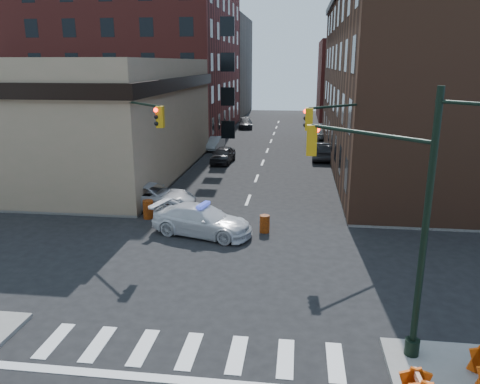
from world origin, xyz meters
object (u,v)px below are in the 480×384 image
(pickup, at_px, (151,196))
(pedestrian_b, at_px, (65,181))
(parked_car_wnear, at_px, (223,155))
(barrel_bank, at_px, (148,209))
(barricade_nw_a, at_px, (119,202))
(pedestrian_a, at_px, (93,195))
(police_car, at_px, (202,220))
(parked_car_wfar, at_px, (214,143))
(barrel_road, at_px, (265,224))
(parked_car_enear, at_px, (322,151))

(pickup, distance_m, pedestrian_b, 6.69)
(parked_car_wnear, bearing_deg, barrel_bank, -92.34)
(parked_car_wnear, xyz_separation_m, barricade_nw_a, (-3.93, -14.93, -0.12))
(barrel_bank, height_order, barricade_nw_a, barrel_bank)
(pickup, bearing_deg, barricade_nw_a, 124.09)
(pedestrian_a, bearing_deg, police_car, -9.34)
(pedestrian_b, bearing_deg, barrel_bank, -42.11)
(parked_car_wfar, distance_m, barricade_nw_a, 21.45)
(parked_car_wfar, xyz_separation_m, pedestrian_b, (-6.69, -18.69, 0.48))
(barrel_road, height_order, barrel_bank, barrel_bank)
(parked_car_wfar, relative_size, barrel_road, 4.22)
(barrel_road, bearing_deg, parked_car_wnear, 106.25)
(barrel_bank, bearing_deg, parked_car_wnear, 83.56)
(pickup, relative_size, barrel_road, 5.94)
(parked_car_wfar, relative_size, parked_car_enear, 0.82)
(pickup, bearing_deg, pedestrian_a, 122.34)
(parked_car_wnear, distance_m, barrel_road, 18.09)
(barrel_bank, bearing_deg, parked_car_wfar, 90.42)
(parked_car_wfar, bearing_deg, pickup, -86.23)
(pedestrian_b, height_order, barrel_road, pedestrian_b)
(pickup, height_order, parked_car_wfar, pickup)
(parked_car_wnear, height_order, parked_car_wfar, parked_car_wnear)
(pedestrian_a, xyz_separation_m, barricade_nw_a, (1.34, 0.58, -0.56))
(pickup, relative_size, parked_car_wfar, 1.41)
(barricade_nw_a, bearing_deg, parked_car_enear, 66.99)
(parked_car_enear, height_order, barrel_road, parked_car_enear)
(pickup, height_order, parked_car_wnear, pickup)
(barricade_nw_a, bearing_deg, police_car, -15.84)
(pedestrian_b, height_order, barricade_nw_a, pedestrian_b)
(police_car, relative_size, parked_car_enear, 1.12)
(pedestrian_b, bearing_deg, pedestrian_a, -57.93)
(barrel_road, xyz_separation_m, barricade_nw_a, (-9.00, 2.43, 0.13))
(barrel_road, bearing_deg, barrel_bank, 168.02)
(parked_car_wnear, bearing_deg, parked_car_enear, 20.80)
(police_car, height_order, parked_car_enear, parked_car_enear)
(barrel_road, relative_size, barrel_bank, 0.88)
(pedestrian_a, xyz_separation_m, barrel_road, (10.33, -1.86, -0.69))
(pickup, bearing_deg, parked_car_wfar, 6.03)
(police_car, distance_m, parked_car_wnear, 18.21)
(barrel_bank, relative_size, barricade_nw_a, 0.90)
(police_car, bearing_deg, barricade_nw_a, 76.19)
(police_car, bearing_deg, barrel_road, -61.89)
(parked_car_wnear, height_order, barricade_nw_a, parked_car_wnear)
(parked_car_wnear, bearing_deg, barricade_nw_a, -100.67)
(barrel_bank, distance_m, barricade_nw_a, 2.35)
(pedestrian_b, bearing_deg, parked_car_enear, 26.32)
(police_car, height_order, parked_car_wnear, police_car)
(pedestrian_b, bearing_deg, barrel_road, -34.53)
(police_car, xyz_separation_m, pedestrian_b, (-10.49, 5.84, 0.35))
(pickup, distance_m, parked_car_wfar, 20.46)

